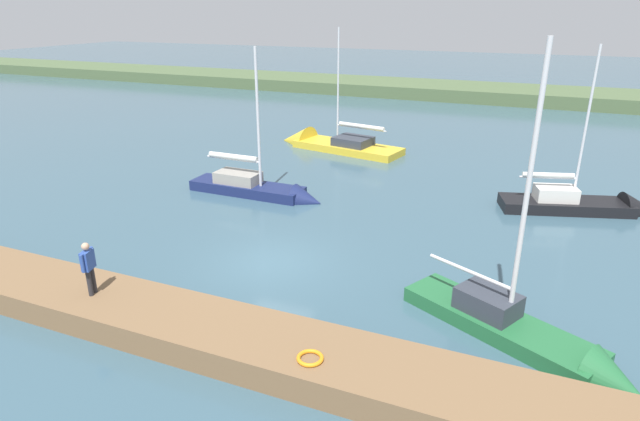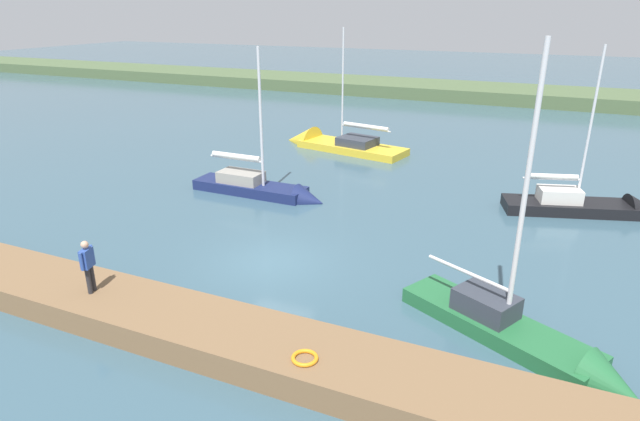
{
  "view_description": "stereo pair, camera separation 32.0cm",
  "coord_description": "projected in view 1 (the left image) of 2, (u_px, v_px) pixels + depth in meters",
  "views": [
    {
      "loc": [
        -8.33,
        15.25,
        8.66
      ],
      "look_at": [
        -1.44,
        -1.08,
        1.85
      ],
      "focal_mm": 29.86,
      "sensor_mm": 36.0,
      "label": 1
    },
    {
      "loc": [
        -8.62,
        15.12,
        8.66
      ],
      "look_at": [
        -1.44,
        -1.08,
        1.85
      ],
      "focal_mm": 29.86,
      "sensor_mm": 36.0,
      "label": 2
    }
  ],
  "objects": [
    {
      "name": "sailboat_near_dock",
      "position": [
        588.0,
        207.0,
        23.98
      ],
      "size": [
        7.0,
        3.58,
        7.98
      ],
      "rotation": [
        0.0,
        0.0,
        3.44
      ],
      "color": "black",
      "rests_on": "ground_plane"
    },
    {
      "name": "ground_plane",
      "position": [
        272.0,
        262.0,
        19.24
      ],
      "size": [
        200.0,
        200.0,
        0.0
      ],
      "primitive_type": "plane",
      "color": "#385666"
    },
    {
      "name": "person_on_dock",
      "position": [
        88.0,
        265.0,
        15.34
      ],
      "size": [
        0.33,
        0.61,
        1.64
      ],
      "rotation": [
        0.0,
        0.0,
        3.41
      ],
      "color": "#28282D",
      "rests_on": "dock_pier"
    },
    {
      "name": "sailboat_outer_mooring",
      "position": [
        326.0,
        146.0,
        34.9
      ],
      "size": [
        8.96,
        3.99,
        8.66
      ],
      "rotation": [
        0.0,
        0.0,
        -0.2
      ],
      "color": "gold",
      "rests_on": "ground_plane"
    },
    {
      "name": "sailboat_far_right",
      "position": [
        260.0,
        192.0,
        26.02
      ],
      "size": [
        6.89,
        1.59,
        7.74
      ],
      "rotation": [
        0.0,
        0.0,
        3.13
      ],
      "color": "navy",
      "rests_on": "ground_plane"
    },
    {
      "name": "far_shoreline",
      "position": [
        458.0,
        97.0,
        54.4
      ],
      "size": [
        180.0,
        8.0,
        2.4
      ],
      "primitive_type": "cube",
      "color": "#4C603D",
      "rests_on": "ground_plane"
    },
    {
      "name": "sailboat_far_left",
      "position": [
        527.0,
        338.0,
        14.45
      ],
      "size": [
        6.73,
        4.43,
        8.7
      ],
      "rotation": [
        0.0,
        0.0,
        2.67
      ],
      "color": "#236638",
      "rests_on": "ground_plane"
    },
    {
      "name": "life_ring_buoy",
      "position": [
        310.0,
        358.0,
        12.72
      ],
      "size": [
        0.66,
        0.66,
        0.1
      ],
      "primitive_type": "torus",
      "color": "orange",
      "rests_on": "dock_pier"
    },
    {
      "name": "dock_pier",
      "position": [
        186.0,
        326.0,
        14.73
      ],
      "size": [
        25.85,
        2.4,
        0.74
      ],
      "primitive_type": "cube",
      "color": "brown",
      "rests_on": "ground_plane"
    }
  ]
}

